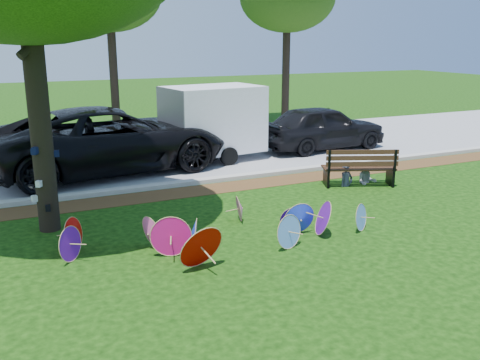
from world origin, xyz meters
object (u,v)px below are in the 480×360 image
object	(u,v)px
parasol_pile	(219,230)
person_right	(368,163)
dark_pickup	(323,127)
park_bench	(358,167)
black_van	(111,140)
person_left	(347,164)
cargo_trailer	(213,119)

from	to	relation	value
parasol_pile	person_right	distance (m)	6.27
dark_pickup	park_bench	size ratio (longest dim) A/B	2.36
parasol_pile	black_van	distance (m)	7.11
black_van	person_right	size ratio (longest dim) A/B	6.15
dark_pickup	person_left	xyz separation A→B (m)	(-2.17, -4.57, -0.20)
cargo_trailer	person_left	world-z (taller)	cargo_trailer
parasol_pile	cargo_trailer	size ratio (longest dim) A/B	2.09
parasol_pile	person_left	world-z (taller)	person_left
parasol_pile	dark_pickup	size ratio (longest dim) A/B	1.35
cargo_trailer	person_right	size ratio (longest dim) A/B	2.64
black_van	park_bench	distance (m)	7.41
park_bench	person_left	distance (m)	0.36
black_van	person_right	xyz separation A→B (m)	(6.30, -4.35, -0.41)
dark_pickup	person_right	world-z (taller)	dark_pickup
park_bench	person_left	xyz separation A→B (m)	(-0.35, 0.05, 0.08)
black_van	cargo_trailer	xyz separation A→B (m)	(3.47, 0.24, 0.38)
cargo_trailer	person_right	bearing A→B (deg)	-65.98
person_left	cargo_trailer	bearing A→B (deg)	103.32
black_van	cargo_trailer	world-z (taller)	cargo_trailer
parasol_pile	person_right	size ratio (longest dim) A/B	5.53
cargo_trailer	person_right	xyz separation A→B (m)	(2.83, -4.59, -0.80)
black_van	cargo_trailer	bearing A→B (deg)	-93.91
person_left	park_bench	bearing A→B (deg)	-19.66
parasol_pile	black_van	size ratio (longest dim) A/B	0.90
parasol_pile	black_van	world-z (taller)	black_van
black_van	dark_pickup	distance (m)	7.77
black_van	person_right	bearing A→B (deg)	-132.54
park_bench	cargo_trailer	bearing A→B (deg)	140.09
cargo_trailer	person_right	distance (m)	5.45
black_van	park_bench	xyz separation A→B (m)	(5.95, -4.40, -0.47)
dark_pickup	cargo_trailer	xyz separation A→B (m)	(-4.30, 0.02, 0.57)
black_van	person_right	distance (m)	7.66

